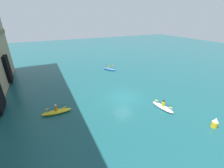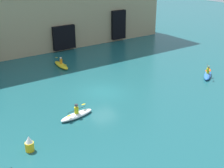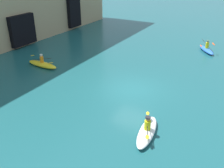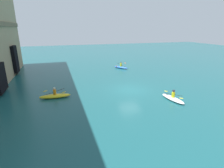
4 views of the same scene
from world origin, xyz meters
TOP-DOWN VIEW (x-y plane):
  - ground_plane at (0.00, 0.00)m, footprint 120.00×120.00m
  - kayak_blue at (11.14, -2.99)m, footprint 2.74×2.17m
  - kayak_yellow at (0.04, 8.63)m, footprint 0.95×3.21m
  - kayak_white at (-4.34, -2.88)m, footprint 3.03×1.22m

SIDE VIEW (x-z plane):
  - ground_plane at x=0.00m, z-range 0.00..0.00m
  - kayak_white at x=-4.34m, z-range -0.33..0.78m
  - kayak_yellow at x=0.04m, z-range -0.33..0.80m
  - kayak_blue at x=11.14m, z-range -0.34..0.84m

